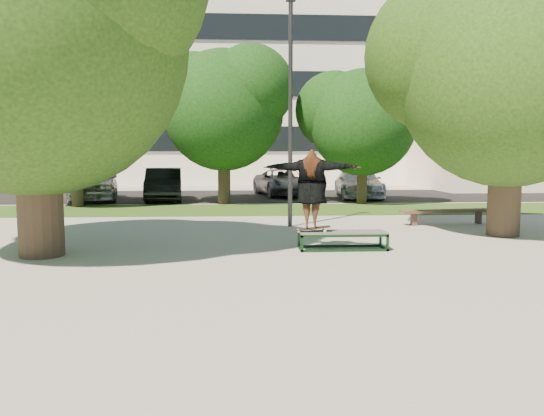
{
  "coord_description": "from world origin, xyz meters",
  "views": [
    {
      "loc": [
        -0.37,
        -9.37,
        1.94
      ],
      "look_at": [
        0.24,
        0.6,
        0.95
      ],
      "focal_mm": 35.0,
      "sensor_mm": 36.0,
      "label": 1
    }
  ],
  "objects": [
    {
      "name": "side_building",
      "position": [
        18.0,
        22.0,
        4.0
      ],
      "size": [
        15.0,
        10.0,
        8.0
      ],
      "primitive_type": "cube",
      "color": "silver",
      "rests_on": "ground"
    },
    {
      "name": "grind_box",
      "position": [
        1.75,
        1.37,
        0.19
      ],
      "size": [
        1.8,
        0.6,
        0.38
      ],
      "color": "#113317",
      "rests_on": "ground"
    },
    {
      "name": "car_grey",
      "position": [
        1.72,
        16.02,
        0.64
      ],
      "size": [
        2.98,
        4.94,
        1.28
      ],
      "primitive_type": "imported",
      "rotation": [
        0.0,
        0.0,
        0.19
      ],
      "color": "slate",
      "rests_on": "asphalt_strip"
    },
    {
      "name": "bg_tree_right",
      "position": [
        4.43,
        11.57,
        3.49
      ],
      "size": [
        5.04,
        4.31,
        5.43
      ],
      "color": "#38281E",
      "rests_on": "ground"
    },
    {
      "name": "car_silver_b",
      "position": [
        5.09,
        14.75,
        0.67
      ],
      "size": [
        2.25,
        4.78,
        1.35
      ],
      "primitive_type": "imported",
      "rotation": [
        0.0,
        0.0,
        -0.08
      ],
      "color": "silver",
      "rests_on": "asphalt_strip"
    },
    {
      "name": "lamppost",
      "position": [
        1.0,
        5.0,
        3.15
      ],
      "size": [
        0.25,
        0.15,
        6.11
      ],
      "color": "#2D2D30",
      "rests_on": "ground"
    },
    {
      "name": "grass_strip",
      "position": [
        1.0,
        9.5,
        0.01
      ],
      "size": [
        30.0,
        4.0,
        0.02
      ],
      "primitive_type": "cube",
      "color": "#264714",
      "rests_on": "ground"
    },
    {
      "name": "bg_tree_left",
      "position": [
        -6.57,
        11.07,
        3.73
      ],
      "size": [
        5.28,
        4.51,
        5.77
      ],
      "color": "#38281E",
      "rests_on": "ground"
    },
    {
      "name": "car_dark",
      "position": [
        -3.63,
        13.55,
        0.7
      ],
      "size": [
        1.96,
        4.39,
        1.4
      ],
      "primitive_type": "imported",
      "rotation": [
        0.0,
        0.0,
        0.12
      ],
      "color": "black",
      "rests_on": "asphalt_strip"
    },
    {
      "name": "office_building",
      "position": [
        -2.0,
        31.98,
        8.0
      ],
      "size": [
        30.0,
        14.12,
        16.0
      ],
      "color": "silver",
      "rests_on": "ground"
    },
    {
      "name": "car_silver_a",
      "position": [
        -6.64,
        13.78,
        0.81
      ],
      "size": [
        2.87,
        5.07,
        1.63
      ],
      "primitive_type": "imported",
      "rotation": [
        0.0,
        0.0,
        0.21
      ],
      "color": "#B2B1B7",
      "rests_on": "asphalt_strip"
    },
    {
      "name": "skater_rig",
      "position": [
        1.1,
        1.37,
        1.26
      ],
      "size": [
        2.05,
        1.01,
        1.69
      ],
      "rotation": [
        0.0,
        0.0,
        2.89
      ],
      "color": "white",
      "rests_on": "grind_box"
    },
    {
      "name": "asphalt_strip",
      "position": [
        0.0,
        16.0,
        0.01
      ],
      "size": [
        40.0,
        8.0,
        0.01
      ],
      "primitive_type": "cube",
      "color": "black",
      "rests_on": "ground"
    },
    {
      "name": "bg_tree_mid",
      "position": [
        -1.08,
        12.08,
        4.02
      ],
      "size": [
        5.76,
        4.92,
        6.24
      ],
      "color": "#38281E",
      "rests_on": "ground"
    },
    {
      "name": "ground",
      "position": [
        0.0,
        0.0,
        0.0
      ],
      "size": [
        120.0,
        120.0,
        0.0
      ],
      "primitive_type": "plane",
      "color": "#A09D93",
      "rests_on": "ground"
    },
    {
      "name": "tree_left",
      "position": [
        -4.29,
        1.09,
        4.42
      ],
      "size": [
        6.96,
        5.95,
        7.12
      ],
      "color": "#38281E",
      "rests_on": "ground"
    },
    {
      "name": "tree_right",
      "position": [
        5.92,
        3.08,
        4.09
      ],
      "size": [
        6.24,
        5.33,
        6.51
      ],
      "color": "#38281E",
      "rests_on": "ground"
    },
    {
      "name": "bench",
      "position": [
        5.45,
        5.13,
        0.35
      ],
      "size": [
        2.77,
        0.79,
        0.42
      ],
      "rotation": [
        0.0,
        0.0,
        0.15
      ],
      "color": "brown",
      "rests_on": "ground"
    }
  ]
}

